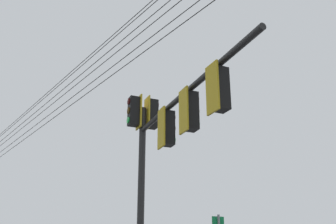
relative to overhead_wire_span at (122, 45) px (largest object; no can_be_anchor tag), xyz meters
The scene contains 2 objects.
signal_mast_assembly 5.27m from the overhead_wire_span, 30.73° to the right, with size 5.32×4.19×6.47m.
overhead_wire_span is the anchor object (origin of this frame).
Camera 1 is at (7.47, -10.13, 1.55)m, focal length 43.72 mm.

